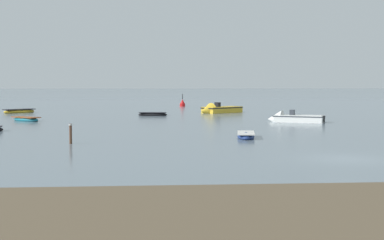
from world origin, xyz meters
TOP-DOWN VIEW (x-y plane):
  - ground_plane at (0.00, 0.00)m, footprint 800.00×800.00m
  - motorboat_moored_0 at (-0.90, 47.25)m, footprint 6.60×5.70m
  - rowboat_moored_2 at (-27.36, 49.89)m, footprint 4.40×4.14m
  - rowboat_moored_6 at (-9.53, 41.66)m, footprint 3.71×1.69m
  - rowboat_moored_7 at (-3.16, 12.06)m, footprint 1.80×3.77m
  - rowboat_moored_8 at (-23.03, 32.74)m, footprint 3.71×3.60m
  - motorboat_moored_3 at (4.49, 28.87)m, footprint 6.06×4.46m
  - channel_buoy at (-4.07, 69.12)m, footprint 0.90×0.90m
  - mooring_post_near at (-15.38, 8.94)m, footprint 0.22×0.22m

SIDE VIEW (x-z plane):
  - ground_plane at x=0.00m, z-range 0.00..0.00m
  - rowboat_moored_6 at x=-9.53m, z-range -0.13..0.44m
  - rowboat_moored_7 at x=-3.16m, z-range -0.13..0.44m
  - rowboat_moored_8 at x=-23.03m, z-range -0.14..0.47m
  - rowboat_moored_2 at x=-27.36m, z-range -0.16..0.55m
  - motorboat_moored_3 at x=4.49m, z-range -0.72..1.27m
  - motorboat_moored_0 at x=-0.90m, z-range -0.81..1.43m
  - channel_buoy at x=-4.07m, z-range -0.69..1.61m
  - mooring_post_near at x=-15.38m, z-range -0.10..1.38m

